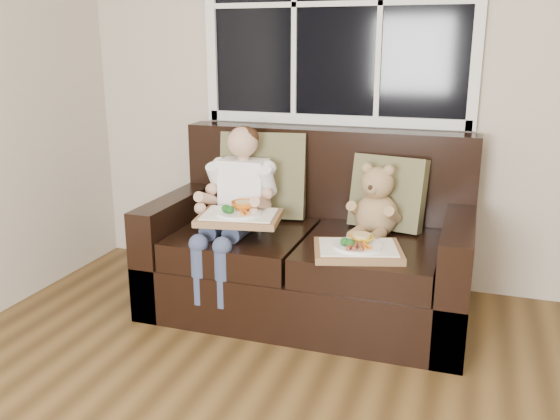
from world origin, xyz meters
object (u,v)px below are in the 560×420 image
(child, at_px, (237,195))
(teddy_bear, at_px, (376,206))
(loveseat, at_px, (312,253))
(tray_left, at_px, (240,215))
(tray_right, at_px, (358,249))

(child, height_order, teddy_bear, child)
(child, xyz_separation_m, teddy_bear, (0.74, 0.13, -0.03))
(loveseat, xyz_separation_m, teddy_bear, (0.35, 0.01, 0.30))
(loveseat, bearing_deg, tray_left, -138.84)
(tray_left, distance_m, tray_right, 0.64)
(child, bearing_deg, loveseat, 16.82)
(tray_right, bearing_deg, teddy_bear, 68.83)
(teddy_bear, relative_size, tray_left, 0.86)
(tray_left, xyz_separation_m, tray_right, (0.63, -0.05, -0.10))
(loveseat, distance_m, child, 0.53)
(teddy_bear, bearing_deg, tray_right, -83.61)
(child, distance_m, tray_left, 0.19)
(loveseat, xyz_separation_m, tray_left, (-0.31, -0.27, 0.27))
(loveseat, relative_size, tray_left, 3.66)
(teddy_bear, bearing_deg, tray_left, -145.32)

